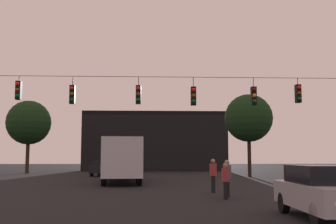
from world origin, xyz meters
The scene contains 11 objects.
ground_plane centered at (0.00, 24.50, 0.00)m, with size 168.00×168.00×0.00m, color black.
overhead_signal_span centered at (-0.01, 14.94, 3.90)m, with size 21.11×0.44×6.44m.
city_bus centered at (-2.81, 24.14, 1.87)m, with size 3.44×11.17×3.00m.
car_near_right centered at (4.33, 5.80, 0.80)m, with size 1.91×4.38×1.52m.
car_far_left centered at (-5.13, 33.73, 0.80)m, with size 2.29×4.48×1.52m.
pedestrian_crossing_left centered at (2.48, 11.38, 0.84)m, with size 0.27×0.38×1.51m.
pedestrian_crossing_center centered at (2.48, 14.80, 0.95)m, with size 0.32×0.41×1.67m.
pedestrian_crossing_right centered at (2.75, 12.44, 0.92)m, with size 0.31×0.40×1.64m.
corner_building centered at (-0.12, 51.30, 3.86)m, with size 18.71×9.82×7.71m.
tree_left_silhouette centered at (-14.37, 40.56, 5.63)m, with size 4.94×4.94×8.12m.
tree_behind_building centered at (8.36, 31.56, 5.36)m, with size 4.41×4.41×7.59m.
Camera 1 is at (-0.62, -5.84, 1.74)m, focal length 43.87 mm.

